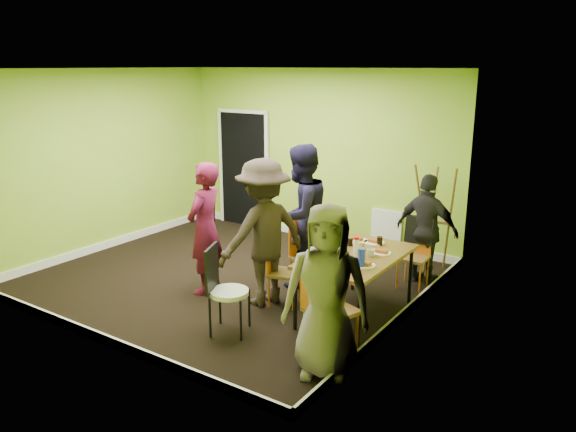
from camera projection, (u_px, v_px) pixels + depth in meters
name	position (u px, v px, depth m)	size (l,w,h in m)	color
ground	(232.00, 277.00, 7.76)	(5.00, 5.00, 0.00)	black
room_walls	(230.00, 207.00, 7.55)	(5.04, 4.54, 2.82)	#92B22D
dining_table	(357.00, 259.00, 6.41)	(0.90, 1.50, 0.75)	black
chair_left_far	(305.00, 251.00, 7.24)	(0.51, 0.51, 0.93)	orange
chair_left_near	(279.00, 266.00, 6.80)	(0.44, 0.44, 0.87)	orange
chair_back_end	(419.00, 237.00, 7.39)	(0.38, 0.45, 0.91)	orange
chair_front_end	(324.00, 303.00, 5.48)	(0.56, 0.56, 1.06)	orange
chair_bentwood	(223.00, 285.00, 6.06)	(0.50, 0.49, 0.98)	black
easel	(434.00, 219.00, 7.84)	(0.61, 0.57, 1.53)	brown
plate_near_left	(357.00, 240.00, 6.90)	(0.26, 0.26, 0.01)	white
plate_near_right	(324.00, 262.00, 6.13)	(0.22, 0.22, 0.01)	white
plate_far_back	(374.00, 242.00, 6.82)	(0.25, 0.25, 0.01)	white
plate_far_front	(343.00, 268.00, 5.97)	(0.25, 0.25, 0.01)	white
plate_wall_back	(382.00, 253.00, 6.44)	(0.22, 0.22, 0.01)	white
plate_wall_front	(365.00, 265.00, 6.04)	(0.23, 0.23, 0.01)	white
thermos	(356.00, 248.00, 6.31)	(0.06, 0.06, 0.20)	white
blue_bottle	(361.00, 258.00, 5.99)	(0.08, 0.08, 0.21)	#1B33D1
orange_bottle	(363.00, 247.00, 6.55)	(0.04, 0.04, 0.09)	orange
glass_mid	(350.00, 242.00, 6.70)	(0.06, 0.06, 0.09)	black
glass_back	(380.00, 241.00, 6.73)	(0.07, 0.07, 0.10)	black
glass_front	(346.00, 265.00, 5.94)	(0.06, 0.06, 0.10)	black
cup_a	(341.00, 253.00, 6.30)	(0.12, 0.12, 0.09)	white
cup_b	(371.00, 253.00, 6.33)	(0.09, 0.09, 0.09)	white
person_standing	(205.00, 228.00, 7.09)	(0.62, 0.40, 1.69)	#560E2C
person_left_far	(301.00, 216.00, 7.32)	(0.91, 0.71, 1.88)	black
person_left_near	(263.00, 233.00, 6.73)	(1.16, 0.67, 1.80)	#2B221D
person_back_end	(427.00, 230.00, 7.41)	(0.87, 0.36, 1.48)	black
person_front_end	(327.00, 291.00, 5.15)	(0.81, 0.53, 1.66)	gray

